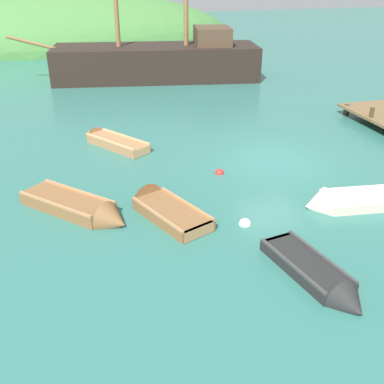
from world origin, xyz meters
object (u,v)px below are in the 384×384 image
rowboat_far (319,279)px  buoy_white (245,224)px  rowboat_center (110,142)px  rowboat_portside (82,210)px  sailing_ship (159,66)px  rowboat_outer_left (161,209)px  buoy_red (219,173)px  rowboat_outer_right (347,203)px

rowboat_far → buoy_white: (-0.71, 3.03, -0.09)m
rowboat_center → rowboat_portside: rowboat_portside is taller
rowboat_portside → buoy_white: size_ratio=9.64×
sailing_ship → rowboat_center: sailing_ship is taller
rowboat_portside → buoy_white: rowboat_portside is taller
rowboat_outer_left → rowboat_portside: size_ratio=0.98×
rowboat_center → rowboat_outer_left: (0.86, -6.32, -0.01)m
buoy_white → rowboat_center: bearing=111.6°
sailing_ship → buoy_red: sailing_ship is taller
rowboat_far → buoy_red: rowboat_far is taller
sailing_ship → rowboat_outer_right: 19.14m
rowboat_outer_right → buoy_red: size_ratio=10.32×
rowboat_center → buoy_white: bearing=167.7°
buoy_red → sailing_ship: bearing=86.3°
rowboat_portside → sailing_ship: bearing=118.3°
sailing_ship → rowboat_outer_right: sailing_ship is taller
rowboat_center → rowboat_far: rowboat_center is taller
rowboat_portside → buoy_red: 5.31m
rowboat_portside → rowboat_outer_right: bearing=35.6°
sailing_ship → rowboat_center: bearing=78.2°
rowboat_far → sailing_ship: bearing=167.4°
sailing_ship → rowboat_center: 12.39m
rowboat_center → buoy_red: (3.51, -4.04, -0.12)m
buoy_red → rowboat_outer_right: bearing=-48.4°
rowboat_outer_right → rowboat_portside: 8.27m
sailing_ship → buoy_red: size_ratio=47.14×
rowboat_center → buoy_red: rowboat_center is taller
rowboat_outer_right → rowboat_outer_left: bearing=-4.8°
rowboat_center → rowboat_outer_left: rowboat_outer_left is taller
rowboat_center → rowboat_outer_right: (6.58, -7.50, -0.03)m
sailing_ship → rowboat_far: 22.27m
sailing_ship → buoy_red: 15.61m
rowboat_outer_right → buoy_white: rowboat_outer_right is taller
rowboat_portside → buoy_white: (4.57, -1.92, -0.14)m
rowboat_center → rowboat_far: bearing=165.4°
buoy_white → rowboat_outer_right: bearing=3.4°
rowboat_outer_right → rowboat_far: (-2.81, -3.23, -0.00)m
rowboat_center → rowboat_far: size_ratio=1.06×
buoy_red → rowboat_portside: bearing=-160.8°
rowboat_outer_right → buoy_red: bearing=-41.6°
buoy_red → buoy_white: (-0.45, -3.66, 0.00)m
sailing_ship → buoy_white: 19.29m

